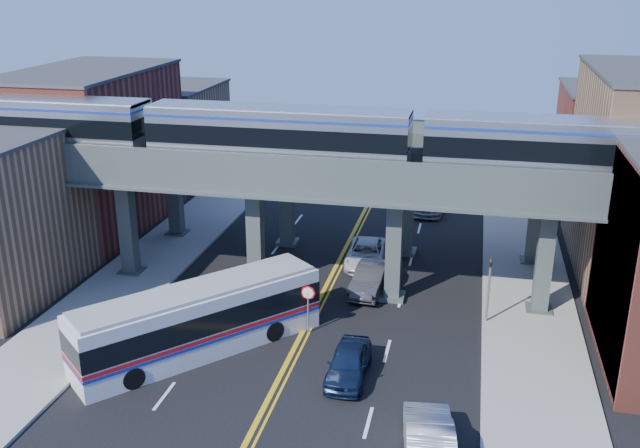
# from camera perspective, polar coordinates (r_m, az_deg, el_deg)

# --- Properties ---
(ground) EXTENTS (120.00, 120.00, 0.00)m
(ground) POSITION_cam_1_polar(r_m,az_deg,el_deg) (34.50, -2.61, -10.92)
(ground) COLOR black
(ground) RESTS_ON ground
(sidewalk_west) EXTENTS (5.00, 70.00, 0.16)m
(sidewalk_west) POSITION_cam_1_polar(r_m,az_deg,el_deg) (46.64, -13.17, -2.89)
(sidewalk_west) COLOR gray
(sidewalk_west) RESTS_ON ground
(sidewalk_east) EXTENTS (5.00, 70.00, 0.16)m
(sidewalk_east) POSITION_cam_1_polar(r_m,az_deg,el_deg) (42.55, 16.24, -5.42)
(sidewalk_east) COLOR gray
(sidewalk_east) RESTS_ON ground
(building_west_b) EXTENTS (8.00, 14.00, 11.00)m
(building_west_b) POSITION_cam_1_polar(r_m,az_deg,el_deg) (53.26, -17.74, 5.63)
(building_west_b) COLOR brown
(building_west_b) RESTS_ON ground
(building_west_c) EXTENTS (8.00, 10.00, 8.00)m
(building_west_c) POSITION_cam_1_polar(r_m,az_deg,el_deg) (64.84, -11.97, 7.15)
(building_west_c) COLOR #9C7350
(building_west_c) RESTS_ON ground
(building_east_c) EXTENTS (8.00, 10.00, 9.00)m
(building_east_c) POSITION_cam_1_polar(r_m,az_deg,el_deg) (60.04, 22.41, 5.60)
(building_east_c) COLOR brown
(building_east_c) RESTS_ON ground
(mural_panel) EXTENTS (0.10, 9.50, 9.50)m
(mural_panel) POSITION_cam_1_polar(r_m,az_deg,el_deg) (35.68, 22.31, -2.90)
(mural_panel) COLOR teal
(mural_panel) RESTS_ON ground
(elevated_viaduct_near) EXTENTS (52.00, 3.60, 7.40)m
(elevated_viaduct_near) POSITION_cam_1_polar(r_m,az_deg,el_deg) (39.09, 0.27, 3.20)
(elevated_viaduct_near) COLOR #47524E
(elevated_viaduct_near) RESTS_ON ground
(elevated_viaduct_far) EXTENTS (52.00, 3.60, 7.40)m
(elevated_viaduct_far) POSITION_cam_1_polar(r_m,az_deg,el_deg) (45.72, 2.14, 5.61)
(elevated_viaduct_far) COLOR #47524E
(elevated_viaduct_far) RESTS_ON ground
(transit_train) EXTENTS (44.48, 2.79, 3.24)m
(transit_train) POSITION_cam_1_polar(r_m,az_deg,el_deg) (39.02, -3.36, 7.20)
(transit_train) COLOR black
(transit_train) RESTS_ON elevated_viaduct_near
(stop_sign) EXTENTS (0.76, 0.09, 2.63)m
(stop_sign) POSITION_cam_1_polar(r_m,az_deg,el_deg) (36.17, -0.96, -6.22)
(stop_sign) COLOR slate
(stop_sign) RESTS_ON ground
(traffic_signal) EXTENTS (0.15, 0.18, 4.10)m
(traffic_signal) POSITION_cam_1_polar(r_m,az_deg,el_deg) (37.87, 13.38, -4.65)
(traffic_signal) COLOR slate
(traffic_signal) RESTS_ON ground
(transit_bus) EXTENTS (10.22, 11.09, 3.19)m
(transit_bus) POSITION_cam_1_polar(r_m,az_deg,el_deg) (35.06, -9.65, -7.62)
(transit_bus) COLOR silver
(transit_bus) RESTS_ON ground
(car_lane_a) EXTENTS (1.75, 4.33, 1.48)m
(car_lane_a) POSITION_cam_1_polar(r_m,az_deg,el_deg) (32.91, 2.30, -11.05)
(car_lane_a) COLOR #0E1A36
(car_lane_a) RESTS_ON ground
(car_lane_b) EXTENTS (2.06, 4.87, 1.56)m
(car_lane_b) POSITION_cam_1_polar(r_m,az_deg,el_deg) (41.26, 4.07, -4.37)
(car_lane_b) COLOR #2C2C2F
(car_lane_b) RESTS_ON ground
(car_lane_c) EXTENTS (2.66, 5.27, 1.43)m
(car_lane_c) POSITION_cam_1_polar(r_m,az_deg,el_deg) (44.90, 3.74, -2.41)
(car_lane_c) COLOR silver
(car_lane_c) RESTS_ON ground
(car_lane_d) EXTENTS (2.58, 5.74, 1.63)m
(car_lane_d) POSITION_cam_1_polar(r_m,az_deg,el_deg) (55.62, 8.79, 1.90)
(car_lane_d) COLOR #AFAFB4
(car_lane_d) RESTS_ON ground
(car_parked_curb) EXTENTS (2.48, 5.39, 1.71)m
(car_parked_curb) POSITION_cam_1_polar(r_m,az_deg,el_deg) (28.21, 8.72, -16.83)
(car_parked_curb) COLOR #BABABF
(car_parked_curb) RESTS_ON ground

